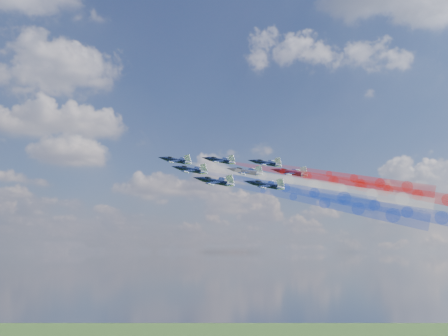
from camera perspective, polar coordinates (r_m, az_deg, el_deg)
name	(u,v)px	position (r m, az deg, el deg)	size (l,w,h in m)	color
jet_lead	(176,160)	(184.07, -5.29, 0.83)	(10.98, 13.72, 3.66)	black
trail_lead	(263,176)	(171.28, 4.24, -0.89)	(4.57, 53.06, 4.57)	white
jet_inner_left	(191,170)	(170.51, -3.66, -0.21)	(10.98, 13.72, 3.66)	black
trail_inner_left	(286,188)	(158.90, 6.78, -2.14)	(4.57, 53.06, 4.57)	blue
jet_inner_right	(220,160)	(187.28, -0.48, 0.83)	(10.98, 13.72, 3.66)	black
trail_inner_right	(307,176)	(177.03, 9.12, -0.85)	(4.57, 53.06, 4.57)	red
jet_outer_left	(215,182)	(151.88, -0.98, -1.49)	(10.98, 13.72, 3.66)	black
trail_outer_left	(325,203)	(142.23, 10.99, -3.74)	(4.57, 53.06, 4.57)	blue
jet_center_third	(246,172)	(174.03, 2.41, -0.40)	(10.98, 13.72, 3.66)	black
trail_center_third	(343,189)	(165.70, 12.89, -2.27)	(4.57, 53.06, 4.57)	white
jet_outer_right	(266,163)	(193.75, 4.61, 0.54)	(10.98, 13.72, 3.66)	black
trail_outer_right	(354,178)	(186.24, 14.05, -1.08)	(4.57, 53.06, 4.57)	red
jet_rear_left	(266,185)	(159.05, 4.57, -1.87)	(10.98, 13.72, 3.66)	black
trail_rear_left	(374,205)	(152.35, 16.16, -3.96)	(4.57, 53.06, 4.57)	blue
jet_rear_right	(290,173)	(179.10, 7.27, -0.50)	(10.98, 13.72, 3.66)	black
trail_rear_right	(388,190)	(173.39, 17.57, -2.27)	(4.57, 53.06, 4.57)	red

